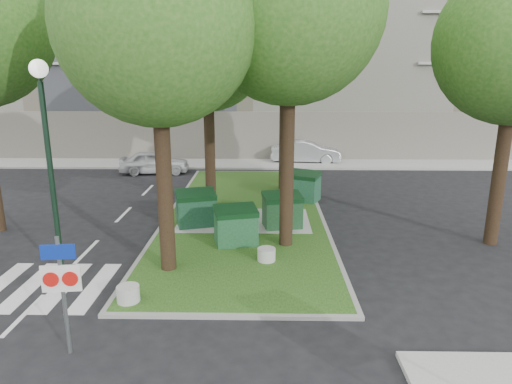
{
  "coord_description": "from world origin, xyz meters",
  "views": [
    {
      "loc": [
        1.28,
        -9.76,
        5.66
      ],
      "look_at": [
        1.02,
        4.14,
        2.0
      ],
      "focal_mm": 32.0,
      "sensor_mm": 36.0,
      "label": 1
    }
  ],
  "objects_px": {
    "dumpster_b": "(236,226)",
    "street_lamp": "(48,145)",
    "litter_bin": "(283,177)",
    "tree_median_far": "(288,11)",
    "tree_median_mid": "(209,38)",
    "bollard_right": "(266,254)",
    "bollard_mid": "(245,238)",
    "dumpster_c": "(282,211)",
    "car_silver": "(306,152)",
    "traffic_sign_pole": "(62,280)",
    "tree_median_near_left": "(159,5)",
    "bollard_left": "(128,294)",
    "dumpster_d": "(303,186)",
    "car_white": "(154,162)",
    "dumpster_a": "(196,208)"
  },
  "relations": [
    {
      "from": "dumpster_b",
      "to": "street_lamp",
      "type": "relative_size",
      "value": 0.26
    },
    {
      "from": "litter_bin",
      "to": "tree_median_far",
      "type": "bearing_deg",
      "value": -88.95
    },
    {
      "from": "tree_median_mid",
      "to": "street_lamp",
      "type": "height_order",
      "value": "tree_median_mid"
    },
    {
      "from": "bollard_right",
      "to": "bollard_mid",
      "type": "relative_size",
      "value": 1.03
    },
    {
      "from": "dumpster_c",
      "to": "car_silver",
      "type": "height_order",
      "value": "car_silver"
    },
    {
      "from": "tree_median_far",
      "to": "traffic_sign_pole",
      "type": "xyz_separation_m",
      "value": [
        -5.04,
        -13.56,
        -6.67
      ]
    },
    {
      "from": "tree_median_near_left",
      "to": "bollard_right",
      "type": "distance_m",
      "value": 7.55
    },
    {
      "from": "dumpster_b",
      "to": "litter_bin",
      "type": "bearing_deg",
      "value": 63.48
    },
    {
      "from": "dumpster_b",
      "to": "bollard_mid",
      "type": "distance_m",
      "value": 0.53
    },
    {
      "from": "tree_median_mid",
      "to": "bollard_left",
      "type": "height_order",
      "value": "tree_median_mid"
    },
    {
      "from": "bollard_left",
      "to": "car_silver",
      "type": "distance_m",
      "value": 19.66
    },
    {
      "from": "dumpster_d",
      "to": "bollard_left",
      "type": "distance_m",
      "value": 10.71
    },
    {
      "from": "dumpster_c",
      "to": "traffic_sign_pole",
      "type": "distance_m",
      "value": 9.12
    },
    {
      "from": "dumpster_b",
      "to": "car_white",
      "type": "xyz_separation_m",
      "value": [
        -5.39,
        11.36,
        -0.07
      ]
    },
    {
      "from": "tree_median_far",
      "to": "bollard_mid",
      "type": "distance_m",
      "value": 11.14
    },
    {
      "from": "street_lamp",
      "to": "traffic_sign_pole",
      "type": "xyz_separation_m",
      "value": [
        1.81,
        -3.8,
        -2.12
      ]
    },
    {
      "from": "dumpster_d",
      "to": "bollard_left",
      "type": "relative_size",
      "value": 3.02
    },
    {
      "from": "dumpster_d",
      "to": "traffic_sign_pole",
      "type": "bearing_deg",
      "value": -92.35
    },
    {
      "from": "litter_bin",
      "to": "traffic_sign_pole",
      "type": "distance_m",
      "value": 15.6
    },
    {
      "from": "dumpster_b",
      "to": "tree_median_near_left",
      "type": "bearing_deg",
      "value": -145.76
    },
    {
      "from": "traffic_sign_pole",
      "to": "car_silver",
      "type": "bearing_deg",
      "value": 65.88
    },
    {
      "from": "dumpster_b",
      "to": "car_white",
      "type": "relative_size",
      "value": 0.41
    },
    {
      "from": "tree_median_near_left",
      "to": "car_silver",
      "type": "relative_size",
      "value": 2.38
    },
    {
      "from": "tree_median_mid",
      "to": "car_silver",
      "type": "xyz_separation_m",
      "value": [
        4.83,
        10.15,
        -6.25
      ]
    },
    {
      "from": "street_lamp",
      "to": "bollard_right",
      "type": "bearing_deg",
      "value": 7.75
    },
    {
      "from": "dumpster_b",
      "to": "street_lamp",
      "type": "bearing_deg",
      "value": -169.67
    },
    {
      "from": "dumpster_b",
      "to": "bollard_left",
      "type": "relative_size",
      "value": 2.8
    },
    {
      "from": "street_lamp",
      "to": "tree_median_far",
      "type": "bearing_deg",
      "value": 54.92
    },
    {
      "from": "tree_median_far",
      "to": "bollard_left",
      "type": "distance_m",
      "value": 14.73
    },
    {
      "from": "dumpster_a",
      "to": "car_white",
      "type": "xyz_separation_m",
      "value": [
        -3.79,
        9.49,
        -0.1
      ]
    },
    {
      "from": "dumpster_b",
      "to": "car_white",
      "type": "bearing_deg",
      "value": 101.35
    },
    {
      "from": "car_silver",
      "to": "bollard_right",
      "type": "bearing_deg",
      "value": 173.7
    },
    {
      "from": "tree_median_mid",
      "to": "traffic_sign_pole",
      "type": "relative_size",
      "value": 3.89
    },
    {
      "from": "bollard_mid",
      "to": "bollard_right",
      "type": "bearing_deg",
      "value": -62.83
    },
    {
      "from": "car_silver",
      "to": "traffic_sign_pole",
      "type": "bearing_deg",
      "value": 164.89
    },
    {
      "from": "litter_bin",
      "to": "traffic_sign_pole",
      "type": "relative_size",
      "value": 0.24
    },
    {
      "from": "tree_median_mid",
      "to": "bollard_right",
      "type": "bearing_deg",
      "value": -69.15
    },
    {
      "from": "traffic_sign_pole",
      "to": "tree_median_mid",
      "type": "bearing_deg",
      "value": 73.85
    },
    {
      "from": "dumpster_b",
      "to": "bollard_right",
      "type": "height_order",
      "value": "dumpster_b"
    },
    {
      "from": "dumpster_c",
      "to": "bollard_mid",
      "type": "bearing_deg",
      "value": -138.02
    },
    {
      "from": "bollard_right",
      "to": "bollard_mid",
      "type": "height_order",
      "value": "bollard_right"
    },
    {
      "from": "bollard_mid",
      "to": "car_white",
      "type": "xyz_separation_m",
      "value": [
        -5.69,
        11.39,
        0.36
      ]
    },
    {
      "from": "bollard_left",
      "to": "litter_bin",
      "type": "relative_size",
      "value": 0.91
    },
    {
      "from": "street_lamp",
      "to": "dumpster_d",
      "type": "bearing_deg",
      "value": 45.16
    },
    {
      "from": "tree_median_near_left",
      "to": "car_white",
      "type": "distance_m",
      "value": 15.34
    },
    {
      "from": "car_white",
      "to": "bollard_right",
      "type": "bearing_deg",
      "value": -159.6
    },
    {
      "from": "tree_median_near_left",
      "to": "street_lamp",
      "type": "height_order",
      "value": "tree_median_near_left"
    },
    {
      "from": "tree_median_mid",
      "to": "tree_median_far",
      "type": "relative_size",
      "value": 0.84
    },
    {
      "from": "litter_bin",
      "to": "traffic_sign_pole",
      "type": "xyz_separation_m",
      "value": [
        -5.02,
        -14.72,
        1.22
      ]
    },
    {
      "from": "bollard_left",
      "to": "bollard_mid",
      "type": "relative_size",
      "value": 1.07
    }
  ]
}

